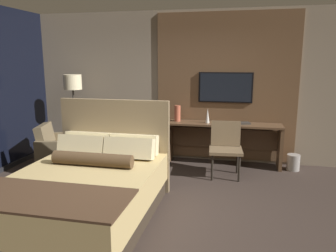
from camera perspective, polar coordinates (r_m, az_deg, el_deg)
name	(u,v)px	position (r m, az deg, el deg)	size (l,w,h in m)	color
ground_plane	(152,218)	(4.17, -2.84, -15.68)	(16.00, 16.00, 0.00)	#332823
wall_back_tv_panel	(192,87)	(6.26, 4.26, 6.83)	(7.20, 0.09, 2.80)	gray
bed	(86,189)	(4.17, -14.03, -10.61)	(1.64, 2.19, 1.34)	#33281E
desk	(223,136)	(6.09, 9.61, -1.71)	(2.06, 0.46, 0.78)	brown
tv	(225,87)	(6.13, 9.97, 6.63)	(0.98, 0.04, 0.55)	black
desk_chair	(226,144)	(5.51, 10.00, -3.07)	(0.57, 0.56, 0.90)	brown
armchair_by_window	(62,152)	(6.20, -18.05, -4.41)	(0.93, 0.96, 0.79)	brown
floor_lamp	(73,89)	(6.52, -16.23, 6.25)	(0.34, 0.34, 1.63)	#282623
vase_tall	(177,113)	(6.10, 1.66, 2.22)	(0.11, 0.11, 0.29)	#B2563D
vase_short	(208,116)	(5.97, 6.90, 1.81)	(0.08, 0.08, 0.27)	silver
book	(244,123)	(6.00, 13.03, 0.50)	(0.26, 0.21, 0.03)	#332D28
waste_bin	(293,162)	(6.17, 20.97, -5.93)	(0.22, 0.22, 0.28)	gray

